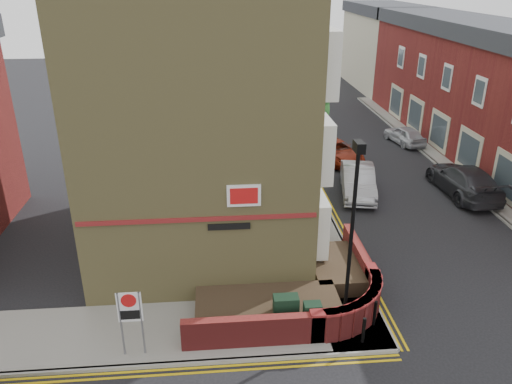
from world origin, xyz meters
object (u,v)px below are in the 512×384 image
(lamppost, at_px, (351,239))
(utility_cabinet_large, at_px, (286,312))
(zone_sign, at_px, (130,312))
(silver_car_near, at_px, (358,181))

(lamppost, relative_size, utility_cabinet_large, 5.25)
(lamppost, xyz_separation_m, utility_cabinet_large, (-1.90, 0.10, -2.62))
(lamppost, distance_m, utility_cabinet_large, 3.24)
(utility_cabinet_large, height_order, zone_sign, zone_sign)
(lamppost, relative_size, silver_car_near, 1.38)
(zone_sign, relative_size, silver_car_near, 0.48)
(lamppost, height_order, zone_sign, lamppost)
(utility_cabinet_large, xyz_separation_m, silver_car_near, (5.30, 10.52, 0.03))
(lamppost, bearing_deg, utility_cabinet_large, 176.99)
(lamppost, bearing_deg, zone_sign, -173.93)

